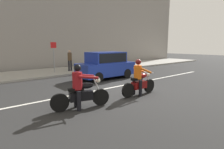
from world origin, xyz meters
TOP-DOWN VIEW (x-y plane):
  - ground_plane at (0.00, 0.00)m, footprint 80.00×80.00m
  - sidewalk_slab at (0.00, 8.00)m, footprint 40.00×4.40m
  - lane_marking_stripe at (0.03, 0.90)m, footprint 18.00×0.14m
  - motorcycle_with_rider_crimson at (-2.98, -0.84)m, footprint 2.10×0.82m
  - motorcycle_with_rider_orange_stripe at (-0.05, -0.96)m, footprint 2.06×0.70m
  - parked_hatchback_cobalt_blue at (1.30, 3.20)m, footprint 3.89×1.76m
  - street_sign_post at (-0.66, 7.24)m, footprint 0.44×0.08m
  - pedestrian_bystander at (0.68, 7.27)m, footprint 0.34×0.34m

SIDE VIEW (x-z plane):
  - ground_plane at x=0.00m, z-range 0.00..0.00m
  - lane_marking_stripe at x=0.03m, z-range 0.00..0.01m
  - sidewalk_slab at x=0.00m, z-range 0.00..0.14m
  - motorcycle_with_rider_crimson at x=-2.98m, z-range -0.14..1.44m
  - motorcycle_with_rider_orange_stripe at x=-0.05m, z-range -0.15..1.48m
  - parked_hatchback_cobalt_blue at x=1.30m, z-range 0.03..1.83m
  - pedestrian_bystander at x=0.68m, z-range 0.28..2.00m
  - street_sign_post at x=-0.66m, z-range 0.40..2.76m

